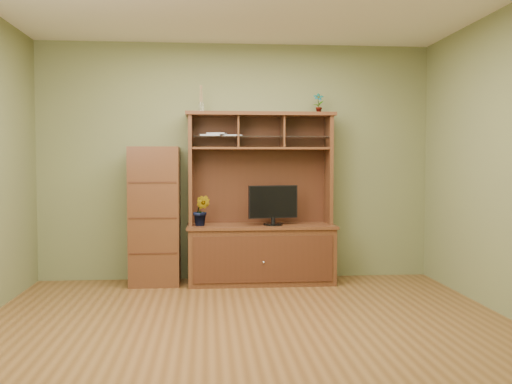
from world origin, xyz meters
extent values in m
cube|color=brown|center=(0.00, 0.00, -0.01)|extent=(4.50, 4.00, 0.02)
cube|color=olive|center=(0.00, 2.01, 1.35)|extent=(4.50, 0.02, 2.70)
cube|color=olive|center=(0.00, -2.01, 1.35)|extent=(4.50, 0.02, 2.70)
cube|color=#452413|center=(0.26, 1.71, 0.31)|extent=(1.60, 0.55, 0.62)
cube|color=#381E0F|center=(0.26, 1.42, 0.31)|extent=(1.50, 0.01, 0.50)
sphere|color=silver|center=(0.26, 1.41, 0.28)|extent=(0.02, 0.02, 0.02)
cube|color=#452413|center=(0.26, 1.71, 0.64)|extent=(1.64, 0.59, 0.03)
cube|color=#452413|center=(-0.52, 1.80, 1.27)|extent=(0.04, 0.35, 1.25)
cube|color=#452413|center=(1.04, 1.80, 1.27)|extent=(0.04, 0.35, 1.25)
cube|color=#381E0F|center=(0.26, 1.97, 1.27)|extent=(1.52, 0.02, 1.25)
cube|color=#452413|center=(0.26, 1.80, 1.88)|extent=(1.66, 0.40, 0.04)
cube|color=#452413|center=(0.26, 1.80, 1.50)|extent=(1.52, 0.32, 0.02)
cube|color=#452413|center=(0.01, 1.80, 1.69)|extent=(0.02, 0.31, 0.35)
cube|color=#452413|center=(0.51, 1.80, 1.69)|extent=(0.02, 0.31, 0.35)
cube|color=silver|center=(0.26, 1.79, 1.63)|extent=(1.50, 0.27, 0.01)
cylinder|color=black|center=(0.39, 1.65, 0.66)|extent=(0.21, 0.21, 0.02)
cylinder|color=black|center=(0.39, 1.65, 0.71)|extent=(0.04, 0.04, 0.07)
cube|color=black|center=(0.39, 1.65, 0.91)|extent=(0.55, 0.15, 0.36)
imported|color=#3A6221|center=(-0.40, 1.65, 0.82)|extent=(0.22, 0.19, 0.34)
imported|color=#326122|center=(0.92, 1.80, 2.01)|extent=(0.13, 0.09, 0.23)
cylinder|color=silver|center=(-0.40, 1.80, 1.95)|extent=(0.06, 0.06, 0.11)
cylinder|color=#A47852|center=(-0.40, 1.80, 2.10)|extent=(0.04, 0.04, 0.19)
cube|color=#B8B8BE|center=(-0.30, 1.80, 1.64)|extent=(0.24, 0.19, 0.02)
cube|color=#B8B8BE|center=(-0.23, 1.80, 1.66)|extent=(0.23, 0.20, 0.02)
cube|color=#B8B8BE|center=(-0.05, 1.80, 1.64)|extent=(0.23, 0.20, 0.02)
cube|color=#452413|center=(-0.91, 1.74, 0.76)|extent=(0.54, 0.49, 1.51)
cube|color=#381E0F|center=(-0.91, 1.49, 0.38)|extent=(0.50, 0.01, 0.02)
cube|color=#381E0F|center=(-0.91, 1.49, 0.76)|extent=(0.50, 0.01, 0.01)
cube|color=#381E0F|center=(-0.91, 1.49, 1.13)|extent=(0.50, 0.01, 0.02)
camera|label=1|loc=(-0.34, -4.58, 1.35)|focal=40.00mm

